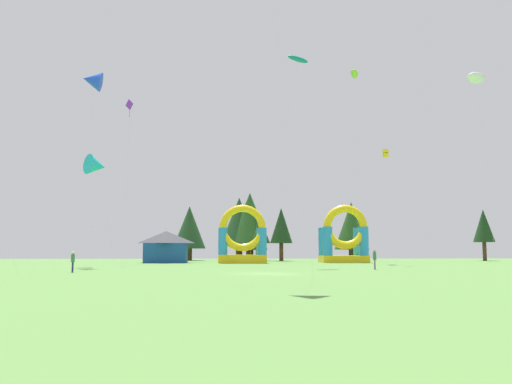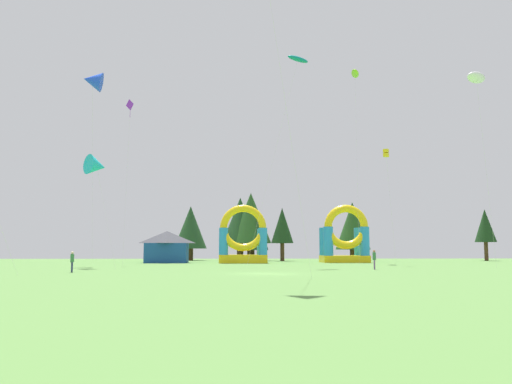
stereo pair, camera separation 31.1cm
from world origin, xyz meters
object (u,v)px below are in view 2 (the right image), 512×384
Objects in this scene: kite_cyan_delta at (97,166)px; inflatable_red_slide at (243,242)px; kite_white_parafoil at (476,78)px; kite_blue_delta at (93,81)px; kite_lime_parafoil at (355,74)px; person_near_camera at (374,258)px; kite_yellow_box at (386,153)px; inflatable_orange_dome at (345,241)px; person_left_edge at (72,260)px; kite_teal_parafoil at (298,59)px; festival_tent at (167,247)px; kite_purple_diamond at (131,107)px.

kite_cyan_delta is 1.47× the size of inflatable_red_slide.
kite_blue_delta is (-37.40, 12.08, 2.99)m from kite_white_parafoil.
kite_lime_parafoil is (28.98, 16.60, 14.98)m from kite_cyan_delta.
person_near_camera is (-3.86, -21.85, -23.61)m from kite_lime_parafoil.
kite_blue_delta reaches higher than kite_yellow_box.
person_near_camera is at bearing -96.25° from inflatable_orange_dome.
inflatable_orange_dome is (26.98, 28.78, 1.90)m from person_left_edge.
kite_yellow_box is at bearing -1.58° from person_near_camera.
kite_yellow_box is at bearing -81.33° from inflatable_orange_dome.
kite_lime_parafoil reaches higher than inflatable_orange_dome.
festival_tent is (-14.99, 16.41, -19.19)m from kite_teal_parafoil.
person_left_edge is at bearing -97.69° from festival_tent.
kite_teal_parafoil is at bearing -123.02° from kite_lime_parafoil.
person_left_edge is 24.74m from person_near_camera.
kite_purple_diamond reaches higher than kite_yellow_box.
kite_yellow_box is 1.69× the size of inflatable_orange_dome.
kite_yellow_box is at bearing -26.38° from festival_tent.
person_left_edge is 29.79m from inflatable_red_slide.
kite_purple_diamond reaches higher than inflatable_red_slide.
kite_purple_diamond is 21.33m from inflatable_red_slide.
kite_blue_delta is 36.87m from inflatable_orange_dome.
kite_lime_parafoil is 1.35× the size of kite_purple_diamond.
kite_teal_parafoil is 13.72× the size of person_left_edge.
festival_tent is at bearing -178.98° from inflatable_orange_dome.
kite_lime_parafoil reaches higher than person_near_camera.
kite_blue_delta is at bearing 109.37° from kite_cyan_delta.
kite_lime_parafoil is 3.46× the size of inflatable_red_slide.
kite_blue_delta is 4.08× the size of festival_tent.
kite_blue_delta is (-2.49, 7.09, 10.55)m from kite_cyan_delta.
kite_white_parafoil is 10.58× the size of person_near_camera.
kite_white_parafoil is (33.63, -14.50, -0.71)m from kite_purple_diamond.
kite_lime_parafoil reaches higher than kite_yellow_box.
kite_cyan_delta is 23.10m from inflatable_red_slide.
kite_cyan_delta reaches higher than person_near_camera.
festival_tent is (3.83, 28.37, 1.08)m from person_left_edge.
inflatable_orange_dome is at bearing 9.74° from inflatable_red_slide.
person_left_edge is at bearing -136.91° from kite_lime_parafoil.
kite_lime_parafoil is 32.40m from person_near_camera.
kite_teal_parafoil reaches higher than inflatable_orange_dome.
kite_blue_delta is at bearing 162.11° from kite_white_parafoil.
person_near_camera is 31.46m from festival_tent.
kite_teal_parafoil is 20.03m from kite_purple_diamond.
person_left_edge is 0.22× the size of inflatable_red_slide.
kite_cyan_delta is at bearing -173.64° from kite_teal_parafoil.
kite_yellow_box is 20.96m from inflatable_red_slide.
person_left_edge is 39.50m from inflatable_orange_dome.
kite_cyan_delta is 27.08m from person_near_camera.
inflatable_red_slide is (-15.40, 10.56, -9.52)m from kite_yellow_box.
kite_teal_parafoil is 17.52m from kite_lime_parafoil.
inflatable_orange_dome is (26.50, 9.50, -15.06)m from kite_purple_diamond.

